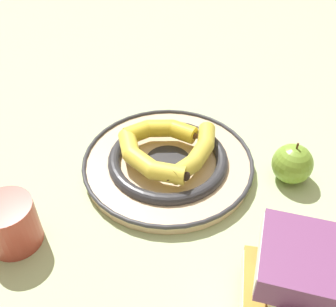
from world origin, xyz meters
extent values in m
plane|color=#B2C693|center=(0.00, 0.00, 0.00)|extent=(2.80, 2.80, 0.00)
cylinder|color=beige|center=(-0.04, -0.03, 0.01)|extent=(0.33, 0.33, 0.02)
torus|color=#2D2D33|center=(-0.04, -0.03, 0.02)|extent=(0.24, 0.24, 0.02)
cylinder|color=#2D2D33|center=(-0.04, -0.03, 0.02)|extent=(0.09, 0.09, 0.00)
torus|color=#333338|center=(-0.04, -0.03, 0.02)|extent=(0.34, 0.34, 0.01)
cylinder|color=gold|center=(-0.03, -0.10, 0.05)|extent=(0.06, 0.05, 0.03)
cylinder|color=gold|center=(0.01, -0.07, 0.05)|extent=(0.06, 0.06, 0.03)
cylinder|color=gold|center=(0.05, -0.02, 0.05)|extent=(0.06, 0.06, 0.03)
sphere|color=gold|center=(-0.01, -0.08, 0.05)|extent=(0.03, 0.03, 0.03)
sphere|color=gold|center=(0.03, -0.05, 0.05)|extent=(0.03, 0.03, 0.03)
cone|color=#472D19|center=(-0.06, -0.11, 0.05)|extent=(0.04, 0.04, 0.03)
sphere|color=black|center=(0.06, 0.00, 0.05)|extent=(0.02, 0.02, 0.02)
cylinder|color=yellow|center=(0.01, 0.01, 0.05)|extent=(0.06, 0.06, 0.04)
cylinder|color=yellow|center=(-0.03, 0.03, 0.05)|extent=(0.06, 0.05, 0.04)
cylinder|color=yellow|center=(-0.08, 0.04, 0.05)|extent=(0.06, 0.04, 0.04)
sphere|color=yellow|center=(-0.01, 0.03, 0.05)|extent=(0.04, 0.04, 0.04)
sphere|color=yellow|center=(-0.05, 0.04, 0.05)|extent=(0.04, 0.04, 0.04)
cone|color=#472D19|center=(0.02, -0.01, 0.05)|extent=(0.04, 0.04, 0.03)
sphere|color=black|center=(-0.10, 0.03, 0.05)|extent=(0.02, 0.02, 0.02)
cylinder|color=yellow|center=(-0.11, 0.01, 0.05)|extent=(0.04, 0.07, 0.04)
cylinder|color=yellow|center=(-0.10, -0.05, 0.05)|extent=(0.06, 0.07, 0.04)
cylinder|color=yellow|center=(-0.06, -0.09, 0.05)|extent=(0.07, 0.06, 0.04)
sphere|color=yellow|center=(-0.11, -0.02, 0.05)|extent=(0.04, 0.04, 0.04)
sphere|color=yellow|center=(-0.09, -0.08, 0.05)|extent=(0.04, 0.04, 0.04)
cone|color=#472D19|center=(-0.10, 0.04, 0.05)|extent=(0.03, 0.04, 0.03)
sphere|color=black|center=(-0.04, -0.11, 0.05)|extent=(0.02, 0.02, 0.02)
cube|color=silver|center=(0.04, -0.38, 0.01)|extent=(0.20, 0.20, 0.02)
cube|color=white|center=(0.04, -0.38, 0.01)|extent=(0.19, 0.19, 0.02)
cube|color=#B28933|center=(0.03, -0.39, 0.04)|extent=(0.23, 0.21, 0.04)
cube|color=white|center=(0.03, -0.39, 0.04)|extent=(0.22, 0.20, 0.04)
cube|color=#753D70|center=(0.04, -0.40, 0.09)|extent=(0.20, 0.17, 0.04)
cube|color=white|center=(0.04, -0.40, 0.09)|extent=(0.19, 0.16, 0.04)
cylinder|color=#B24238|center=(-0.34, -0.10, 0.04)|extent=(0.09, 0.09, 0.09)
cylinder|color=#331C0F|center=(-0.34, -0.10, 0.08)|extent=(0.07, 0.07, 0.01)
sphere|color=olive|center=(0.17, -0.14, 0.04)|extent=(0.08, 0.08, 0.08)
cylinder|color=#4C3319|center=(0.17, -0.14, 0.08)|extent=(0.00, 0.00, 0.01)
camera|label=1|loc=(-0.25, -0.57, 0.55)|focal=42.00mm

